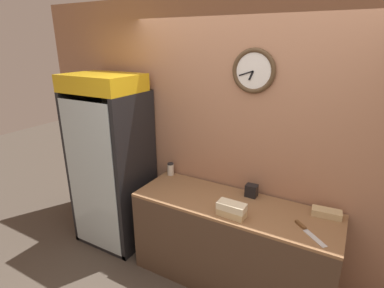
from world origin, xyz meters
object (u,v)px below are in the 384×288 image
chefs_knife (306,230)px  condiment_jar (171,169)px  sandwich_stack_middle (232,206)px  beverage_cooler (114,153)px  napkin_dispenser (251,191)px  sandwich_stack_bottom (231,213)px  sandwich_flat_left (327,213)px

chefs_knife → condiment_jar: 1.55m
chefs_knife → condiment_jar: size_ratio=1.99×
sandwich_stack_middle → chefs_knife: size_ratio=0.89×
beverage_cooler → napkin_dispenser: (1.58, 0.18, -0.15)m
beverage_cooler → sandwich_stack_bottom: bearing=-8.6°
napkin_dispenser → sandwich_flat_left: bearing=-1.3°
beverage_cooler → sandwich_stack_middle: bearing=-8.6°
condiment_jar → chefs_knife: bearing=-13.2°
sandwich_stack_middle → chefs_knife: (0.59, 0.09, -0.08)m
beverage_cooler → chefs_knife: bearing=-3.8°
sandwich_stack_middle → napkin_dispenser: bearing=85.0°
sandwich_stack_bottom → sandwich_stack_middle: 0.06m
sandwich_stack_bottom → sandwich_flat_left: sandwich_stack_bottom is taller
sandwich_stack_bottom → chefs_knife: size_ratio=0.91×
sandwich_stack_middle → napkin_dispenser: (0.04, 0.41, -0.03)m
beverage_cooler → sandwich_flat_left: bearing=4.2°
sandwich_stack_bottom → napkin_dispenser: size_ratio=2.09×
condiment_jar → sandwich_stack_bottom: bearing=-26.1°
sandwich_stack_middle → napkin_dispenser: 0.42m
beverage_cooler → sandwich_flat_left: (2.25, 0.16, -0.18)m
beverage_cooler → condiment_jar: 0.68m
sandwich_flat_left → chefs_knife: 0.33m
condiment_jar → napkin_dispenser: (0.95, -0.03, -0.01)m
beverage_cooler → condiment_jar: bearing=18.8°
beverage_cooler → chefs_knife: (2.13, -0.14, -0.21)m
beverage_cooler → chefs_knife: beverage_cooler is taller
chefs_knife → napkin_dispenser: napkin_dispenser is taller
sandwich_flat_left → napkin_dispenser: napkin_dispenser is taller
sandwich_stack_bottom → sandwich_flat_left: 0.81m
beverage_cooler → sandwich_stack_bottom: size_ratio=7.85×
sandwich_stack_bottom → beverage_cooler: bearing=171.4°
sandwich_stack_bottom → chefs_knife: bearing=8.9°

